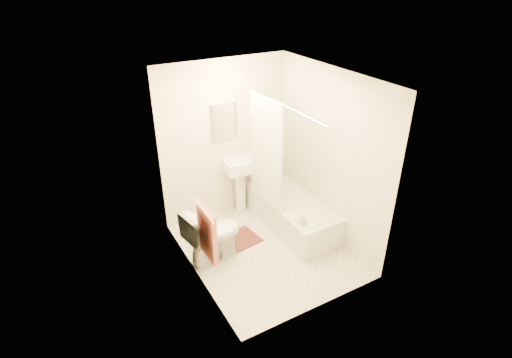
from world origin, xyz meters
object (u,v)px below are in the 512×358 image
bathtub (292,213)px  soap_bottle (302,219)px  sink (241,183)px  bath_mat (237,240)px  toilet (213,235)px

bathtub → soap_bottle: bearing=-112.9°
sink → soap_bottle: size_ratio=5.74×
bath_mat → soap_bottle: bearing=-44.2°
sink → bath_mat: (-0.43, -0.70, -0.49)m
toilet → bath_mat: size_ratio=1.30×
toilet → soap_bottle: 1.19m
toilet → soap_bottle: (1.09, -0.45, 0.15)m
toilet → bathtub: 1.35m
bathtub → bath_mat: size_ratio=2.65×
bathtub → bath_mat: (-0.89, 0.06, -0.21)m
bathtub → bath_mat: bearing=176.0°
toilet → sink: 1.24m
bathtub → toilet: bearing=-174.9°
soap_bottle → bathtub: bearing=67.1°
bath_mat → soap_bottle: 1.05m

